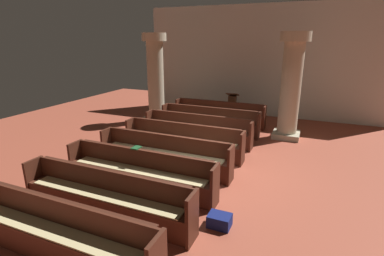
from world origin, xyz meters
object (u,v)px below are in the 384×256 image
at_px(pew_row_4, 164,152).
at_px(pillar_aisle_side, 291,85).
at_px(pew_row_1, 209,119).
at_px(hymn_book, 136,148).
at_px(pew_row_3, 183,139).
at_px(pew_row_6, 105,195).
at_px(pew_row_7, 55,230).
at_px(lectern, 232,108).
at_px(pew_row_5, 139,170).
at_px(kneeler_box_navy, 220,221).
at_px(pew_row_0, 219,112).
at_px(pillar_far_side, 156,76).
at_px(pew_row_2, 197,128).

height_order(pew_row_4, pillar_aisle_side, pillar_aisle_side).
distance_m(pew_row_1, hymn_book, 4.26).
bearing_deg(pew_row_3, pew_row_6, -90.00).
height_order(pew_row_7, lectern, lectern).
distance_m(pew_row_5, kneeler_box_navy, 2.09).
distance_m(pew_row_3, kneeler_box_navy, 3.43).
height_order(pew_row_0, pillar_aisle_side, pillar_aisle_side).
relative_size(pew_row_0, pew_row_6, 1.00).
bearing_deg(pew_row_5, pew_row_0, 90.00).
height_order(pew_row_5, pew_row_6, same).
relative_size(pew_row_4, pew_row_7, 1.00).
bearing_deg(pew_row_4, pew_row_1, 90.00).
bearing_deg(hymn_book, pillar_far_side, 115.14).
relative_size(pew_row_6, pillar_far_side, 1.03).
xyz_separation_m(pew_row_1, pew_row_3, (0.00, -2.22, 0.00)).
bearing_deg(pew_row_6, kneeler_box_navy, 15.64).
distance_m(pew_row_3, pillar_aisle_side, 3.94).
distance_m(pew_row_5, lectern, 6.57).
xyz_separation_m(pew_row_3, lectern, (0.22, 4.35, -0.02)).
relative_size(pew_row_2, pew_row_7, 1.00).
relative_size(pew_row_0, pillar_aisle_side, 1.03).
bearing_deg(pew_row_3, pew_row_0, 90.00).
xyz_separation_m(pew_row_2, kneeler_box_navy, (1.99, -3.88, -0.36)).
height_order(pew_row_0, pew_row_2, same).
relative_size(pew_row_6, lectern, 3.21).
relative_size(pew_row_3, pew_row_5, 1.00).
xyz_separation_m(pew_row_3, pew_row_7, (0.00, -4.43, 0.00)).
height_order(pillar_aisle_side, pillar_far_side, same).
relative_size(pew_row_0, pew_row_4, 1.00).
bearing_deg(pew_row_3, lectern, 87.06).
distance_m(pew_row_3, pew_row_4, 1.11).
xyz_separation_m(pew_row_2, hymn_book, (-0.17, -3.13, 0.41)).
xyz_separation_m(pew_row_3, pillar_far_side, (-2.49, 2.93, 1.29)).
distance_m(pew_row_0, pillar_far_side, 2.84).
height_order(pew_row_4, pew_row_5, same).
xyz_separation_m(pew_row_0, pillar_far_side, (-2.49, -0.40, 1.29)).
xyz_separation_m(pillar_aisle_side, lectern, (-2.32, 1.63, -1.30)).
bearing_deg(pew_row_0, pew_row_5, -90.00).
distance_m(pew_row_1, lectern, 2.14).
bearing_deg(pillar_far_side, pew_row_2, -36.06).
relative_size(pew_row_0, lectern, 3.21).
bearing_deg(pew_row_7, pew_row_3, 90.00).
distance_m(pew_row_6, kneeler_box_navy, 2.09).
bearing_deg(pew_row_2, hymn_book, -93.16).
height_order(pew_row_2, pillar_far_side, pillar_far_side).
bearing_deg(hymn_book, pew_row_6, -82.44).
bearing_deg(pillar_aisle_side, kneeler_box_navy, -95.82).
bearing_deg(pew_row_4, hymn_book, -100.70).
height_order(pew_row_4, lectern, lectern).
height_order(pew_row_0, pew_row_4, same).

